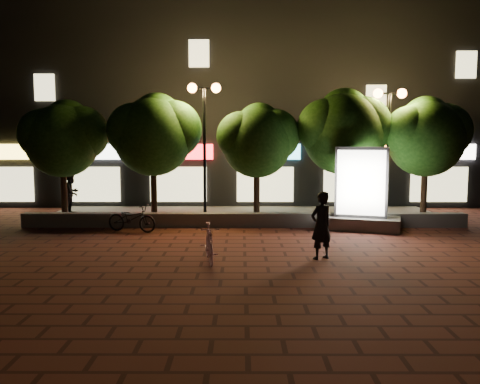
{
  "coord_description": "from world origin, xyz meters",
  "views": [
    {
      "loc": [
        -0.09,
        -13.53,
        3.12
      ],
      "look_at": [
        -0.14,
        1.5,
        1.53
      ],
      "focal_mm": 36.68,
      "sensor_mm": 36.0,
      "label": 1
    }
  ],
  "objects_px": {
    "tree_right": "(344,129)",
    "street_lamp_left": "(204,116)",
    "tree_far_left": "(64,136)",
    "scooter_parked": "(132,218)",
    "rider": "(321,225)",
    "tree_left": "(155,132)",
    "pedestrian": "(72,193)",
    "ad_kiosk": "(361,196)",
    "tree_mid": "(258,138)",
    "street_lamp_right": "(389,120)",
    "scooter_pink": "(209,243)",
    "tree_far_right": "(427,134)"
  },
  "relations": [
    {
      "from": "street_lamp_right",
      "to": "tree_right",
      "type": "bearing_deg",
      "value": 170.9
    },
    {
      "from": "tree_right",
      "to": "street_lamp_right",
      "type": "distance_m",
      "value": 1.7
    },
    {
      "from": "tree_far_right",
      "to": "rider",
      "type": "height_order",
      "value": "tree_far_right"
    },
    {
      "from": "tree_right",
      "to": "pedestrian",
      "type": "bearing_deg",
      "value": 174.29
    },
    {
      "from": "tree_left",
      "to": "tree_far_right",
      "type": "height_order",
      "value": "tree_left"
    },
    {
      "from": "street_lamp_right",
      "to": "scooter_pink",
      "type": "relative_size",
      "value": 3.0
    },
    {
      "from": "rider",
      "to": "scooter_parked",
      "type": "bearing_deg",
      "value": -64.06
    },
    {
      "from": "tree_left",
      "to": "scooter_pink",
      "type": "bearing_deg",
      "value": -69.32
    },
    {
      "from": "tree_left",
      "to": "pedestrian",
      "type": "height_order",
      "value": "tree_left"
    },
    {
      "from": "street_lamp_left",
      "to": "scooter_pink",
      "type": "bearing_deg",
      "value": -84.8
    },
    {
      "from": "tree_far_left",
      "to": "street_lamp_left",
      "type": "bearing_deg",
      "value": -2.76
    },
    {
      "from": "tree_left",
      "to": "scooter_parked",
      "type": "xyz_separation_m",
      "value": [
        -0.39,
        -2.46,
        -2.98
      ]
    },
    {
      "from": "rider",
      "to": "tree_mid",
      "type": "bearing_deg",
      "value": -107.75
    },
    {
      "from": "tree_far_left",
      "to": "scooter_parked",
      "type": "bearing_deg",
      "value": -38.4
    },
    {
      "from": "street_lamp_right",
      "to": "scooter_parked",
      "type": "distance_m",
      "value": 10.19
    },
    {
      "from": "scooter_pink",
      "to": "rider",
      "type": "bearing_deg",
      "value": -1.25
    },
    {
      "from": "street_lamp_left",
      "to": "rider",
      "type": "bearing_deg",
      "value": -59.92
    },
    {
      "from": "tree_mid",
      "to": "tree_right",
      "type": "distance_m",
      "value": 3.32
    },
    {
      "from": "tree_far_right",
      "to": "scooter_parked",
      "type": "distance_m",
      "value": 11.54
    },
    {
      "from": "tree_mid",
      "to": "scooter_pink",
      "type": "height_order",
      "value": "tree_mid"
    },
    {
      "from": "pedestrian",
      "to": "tree_mid",
      "type": "bearing_deg",
      "value": -84.89
    },
    {
      "from": "tree_right",
      "to": "pedestrian",
      "type": "distance_m",
      "value": 11.33
    },
    {
      "from": "street_lamp_left",
      "to": "ad_kiosk",
      "type": "distance_m",
      "value": 6.52
    },
    {
      "from": "tree_far_left",
      "to": "tree_left",
      "type": "height_order",
      "value": "tree_left"
    },
    {
      "from": "tree_far_left",
      "to": "pedestrian",
      "type": "xyz_separation_m",
      "value": [
        -0.17,
        1.1,
        -2.33
      ]
    },
    {
      "from": "ad_kiosk",
      "to": "rider",
      "type": "bearing_deg",
      "value": -115.81
    },
    {
      "from": "tree_far_left",
      "to": "rider",
      "type": "xyz_separation_m",
      "value": [
        8.95,
        -6.31,
        -2.39
      ]
    },
    {
      "from": "tree_mid",
      "to": "tree_far_right",
      "type": "bearing_deg",
      "value": 0.0
    },
    {
      "from": "tree_far_left",
      "to": "scooter_pink",
      "type": "xyz_separation_m",
      "value": [
        6.03,
        -6.71,
        -2.79
      ]
    },
    {
      "from": "tree_right",
      "to": "rider",
      "type": "height_order",
      "value": "tree_right"
    },
    {
      "from": "tree_left",
      "to": "tree_far_left",
      "type": "bearing_deg",
      "value": -180.0
    },
    {
      "from": "pedestrian",
      "to": "tree_left",
      "type": "bearing_deg",
      "value": -93.38
    },
    {
      "from": "tree_left",
      "to": "tree_far_right",
      "type": "distance_m",
      "value": 10.5
    },
    {
      "from": "tree_right",
      "to": "ad_kiosk",
      "type": "xyz_separation_m",
      "value": [
        0.25,
        -1.96,
        -2.4
      ]
    },
    {
      "from": "tree_right",
      "to": "street_lamp_left",
      "type": "bearing_deg",
      "value": -177.19
    },
    {
      "from": "tree_far_right",
      "to": "ad_kiosk",
      "type": "distance_m",
      "value": 4.17
    },
    {
      "from": "scooter_parked",
      "to": "pedestrian",
      "type": "xyz_separation_m",
      "value": [
        -3.28,
        3.56,
        0.49
      ]
    },
    {
      "from": "scooter_parked",
      "to": "ad_kiosk",
      "type": "bearing_deg",
      "value": -70.01
    },
    {
      "from": "ad_kiosk",
      "to": "pedestrian",
      "type": "distance_m",
      "value": 11.63
    },
    {
      "from": "pedestrian",
      "to": "ad_kiosk",
      "type": "bearing_deg",
      "value": -92.0
    },
    {
      "from": "tree_far_left",
      "to": "tree_far_right",
      "type": "relative_size",
      "value": 0.97
    },
    {
      "from": "street_lamp_left",
      "to": "rider",
      "type": "distance_m",
      "value": 7.65
    },
    {
      "from": "tree_far_left",
      "to": "tree_far_right",
      "type": "height_order",
      "value": "tree_far_right"
    },
    {
      "from": "street_lamp_right",
      "to": "tree_mid",
      "type": "bearing_deg",
      "value": 176.96
    },
    {
      "from": "tree_right",
      "to": "street_lamp_left",
      "type": "xyz_separation_m",
      "value": [
        -5.36,
        -0.26,
        0.46
      ]
    },
    {
      "from": "tree_mid",
      "to": "tree_right",
      "type": "bearing_deg",
      "value": 0.0
    },
    {
      "from": "tree_far_left",
      "to": "rider",
      "type": "bearing_deg",
      "value": -35.18
    },
    {
      "from": "tree_right",
      "to": "tree_mid",
      "type": "bearing_deg",
      "value": -180.0
    },
    {
      "from": "tree_far_left",
      "to": "rider",
      "type": "distance_m",
      "value": 11.21
    },
    {
      "from": "tree_left",
      "to": "pedestrian",
      "type": "relative_size",
      "value": 2.78
    }
  ]
}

